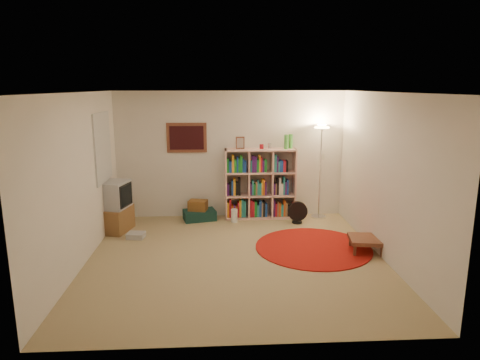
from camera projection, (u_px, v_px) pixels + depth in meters
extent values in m
cube|color=tan|center=(236.00, 259.00, 6.56)|extent=(4.50, 4.50, 0.02)
cube|color=white|center=(235.00, 92.00, 6.01)|extent=(4.50, 4.50, 0.02)
cube|color=white|center=(230.00, 155.00, 8.49)|extent=(4.50, 0.02, 2.50)
cube|color=white|center=(247.00, 229.00, 4.08)|extent=(4.50, 0.02, 2.50)
cube|color=white|center=(79.00, 181.00, 6.16)|extent=(0.02, 4.50, 2.50)
cube|color=white|center=(386.00, 177.00, 6.41)|extent=(0.02, 4.50, 2.50)
cube|color=brown|center=(187.00, 138.00, 8.34)|extent=(0.78, 0.04, 0.58)
cube|color=#390B10|center=(187.00, 138.00, 8.32)|extent=(0.66, 0.01, 0.46)
cube|color=white|center=(103.00, 147.00, 7.36)|extent=(0.03, 1.00, 1.20)
cube|color=beige|center=(322.00, 157.00, 8.58)|extent=(0.08, 0.01, 0.12)
cube|color=#FFBEAA|center=(260.00, 216.00, 8.62)|extent=(1.39, 0.40, 0.03)
cube|color=#FFBEAA|center=(260.00, 150.00, 8.33)|extent=(1.39, 0.40, 0.03)
cube|color=#FFBEAA|center=(226.00, 184.00, 8.43)|extent=(0.03, 0.40, 1.39)
cube|color=#FFBEAA|center=(294.00, 183.00, 8.52)|extent=(0.03, 0.40, 1.39)
cube|color=#FFBEAA|center=(259.00, 181.00, 8.66)|extent=(1.39, 0.03, 1.39)
cube|color=#FFBEAA|center=(249.00, 184.00, 8.46)|extent=(0.03, 0.38, 1.33)
cube|color=#FFBEAA|center=(272.00, 183.00, 8.49)|extent=(0.03, 0.38, 1.33)
cube|color=#FFBEAA|center=(260.00, 195.00, 8.52)|extent=(1.33, 0.38, 0.03)
cube|color=#FFBEAA|center=(260.00, 172.00, 8.42)|extent=(1.33, 0.38, 0.03)
cube|color=#FAAA21|center=(228.00, 209.00, 8.51)|extent=(0.04, 0.16, 0.30)
cube|color=red|center=(230.00, 208.00, 8.50)|extent=(0.04, 0.16, 0.35)
cube|color=#DE591B|center=(232.00, 211.00, 8.52)|extent=(0.04, 0.16, 0.24)
cube|color=#4A1B6F|center=(235.00, 211.00, 8.52)|extent=(0.04, 0.16, 0.24)
cube|color=#DE591B|center=(236.00, 211.00, 8.53)|extent=(0.03, 0.16, 0.22)
cube|color=red|center=(238.00, 209.00, 8.52)|extent=(0.03, 0.16, 0.30)
cube|color=#FAAA21|center=(240.00, 208.00, 8.52)|extent=(0.04, 0.16, 0.35)
cube|color=teal|center=(242.00, 208.00, 8.52)|extent=(0.04, 0.16, 0.36)
cube|color=teal|center=(245.00, 208.00, 8.52)|extent=(0.04, 0.16, 0.32)
cube|color=#4A1B6F|center=(228.00, 189.00, 8.42)|extent=(0.04, 0.16, 0.22)
cube|color=black|center=(230.00, 189.00, 8.42)|extent=(0.04, 0.16, 0.25)
cube|color=#1B46A6|center=(232.00, 188.00, 8.42)|extent=(0.04, 0.16, 0.29)
cube|color=#FAAA21|center=(234.00, 187.00, 8.41)|extent=(0.04, 0.16, 0.33)
cube|color=black|center=(237.00, 188.00, 8.43)|extent=(0.04, 0.16, 0.26)
cube|color=black|center=(239.00, 186.00, 8.42)|extent=(0.05, 0.16, 0.34)
cube|color=#1B8B2B|center=(228.00, 166.00, 8.32)|extent=(0.05, 0.16, 0.28)
cube|color=#1B46A6|center=(230.00, 167.00, 8.33)|extent=(0.05, 0.16, 0.23)
cube|color=#FAAA21|center=(233.00, 164.00, 8.32)|extent=(0.04, 0.16, 0.34)
cube|color=#1B8B2B|center=(235.00, 166.00, 8.33)|extent=(0.05, 0.16, 0.26)
cube|color=#1B46A6|center=(237.00, 165.00, 8.32)|extent=(0.03, 0.16, 0.32)
cube|color=#1B8B2B|center=(239.00, 165.00, 8.33)|extent=(0.03, 0.16, 0.29)
cube|color=#1B8B2B|center=(241.00, 164.00, 8.33)|extent=(0.05, 0.16, 0.34)
cube|color=#1B46A6|center=(243.00, 166.00, 8.34)|extent=(0.03, 0.16, 0.27)
cube|color=#1B46A6|center=(245.00, 167.00, 8.34)|extent=(0.04, 0.16, 0.23)
cube|color=red|center=(251.00, 208.00, 8.53)|extent=(0.04, 0.16, 0.34)
cube|color=red|center=(253.00, 209.00, 8.54)|extent=(0.04, 0.16, 0.31)
cube|color=#1B8B2B|center=(256.00, 208.00, 8.54)|extent=(0.05, 0.16, 0.32)
cube|color=teal|center=(258.00, 210.00, 8.55)|extent=(0.04, 0.16, 0.24)
cube|color=#1B46A6|center=(260.00, 208.00, 8.54)|extent=(0.05, 0.16, 0.32)
cube|color=#987553|center=(262.00, 209.00, 8.55)|extent=(0.03, 0.16, 0.28)
cube|color=black|center=(264.00, 208.00, 8.55)|extent=(0.04, 0.16, 0.32)
cube|color=#1B46A6|center=(266.00, 209.00, 8.56)|extent=(0.04, 0.16, 0.27)
cube|color=#4A1B6F|center=(251.00, 189.00, 8.44)|extent=(0.03, 0.16, 0.24)
cube|color=teal|center=(253.00, 187.00, 8.44)|extent=(0.03, 0.16, 0.29)
cube|color=#1B8B2B|center=(254.00, 189.00, 8.45)|extent=(0.03, 0.16, 0.22)
cube|color=#987553|center=(256.00, 188.00, 8.45)|extent=(0.03, 0.16, 0.26)
cube|color=teal|center=(258.00, 187.00, 8.45)|extent=(0.03, 0.16, 0.29)
cube|color=teal|center=(260.00, 189.00, 8.46)|extent=(0.05, 0.16, 0.24)
cube|color=#FAAA21|center=(262.00, 187.00, 8.45)|extent=(0.03, 0.16, 0.31)
cube|color=#DE591B|center=(264.00, 187.00, 8.45)|extent=(0.03, 0.16, 0.31)
cube|color=#4A1B6F|center=(265.00, 188.00, 8.46)|extent=(0.03, 0.16, 0.25)
cube|color=teal|center=(251.00, 166.00, 8.35)|extent=(0.03, 0.16, 0.24)
cube|color=#4A1B6F|center=(253.00, 164.00, 8.34)|extent=(0.04, 0.16, 0.33)
cube|color=#4A1B6F|center=(255.00, 164.00, 8.35)|extent=(0.05, 0.16, 0.31)
cube|color=#1B8B2B|center=(258.00, 166.00, 8.35)|extent=(0.04, 0.16, 0.26)
cube|color=#FAAA21|center=(260.00, 164.00, 8.35)|extent=(0.03, 0.16, 0.34)
cube|color=red|center=(261.00, 165.00, 8.35)|extent=(0.03, 0.16, 0.30)
cube|color=#4A1B6F|center=(263.00, 166.00, 8.36)|extent=(0.04, 0.16, 0.24)
cube|color=#1B8B2B|center=(265.00, 166.00, 8.36)|extent=(0.04, 0.16, 0.26)
cube|color=#4A1B6F|center=(274.00, 208.00, 8.56)|extent=(0.04, 0.16, 0.34)
cube|color=red|center=(276.00, 209.00, 8.57)|extent=(0.03, 0.16, 0.26)
cube|color=#987553|center=(278.00, 209.00, 8.57)|extent=(0.03, 0.16, 0.30)
cube|color=#DE591B|center=(279.00, 209.00, 8.57)|extent=(0.04, 0.16, 0.27)
cube|color=teal|center=(282.00, 210.00, 8.58)|extent=(0.04, 0.16, 0.23)
cube|color=#DE591B|center=(284.00, 208.00, 8.57)|extent=(0.04, 0.16, 0.33)
cube|color=#987553|center=(286.00, 209.00, 8.58)|extent=(0.04, 0.16, 0.28)
cube|color=black|center=(288.00, 210.00, 8.59)|extent=(0.04, 0.16, 0.22)
cube|color=#987553|center=(290.00, 209.00, 8.59)|extent=(0.03, 0.16, 0.26)
cube|color=#4A1B6F|center=(274.00, 189.00, 8.47)|extent=(0.03, 0.16, 0.23)
cube|color=#987553|center=(276.00, 189.00, 8.48)|extent=(0.03, 0.16, 0.23)
cube|color=black|center=(277.00, 186.00, 8.47)|extent=(0.04, 0.16, 0.32)
cube|color=white|center=(279.00, 186.00, 8.47)|extent=(0.04, 0.16, 0.34)
cube|color=white|center=(282.00, 189.00, 8.48)|extent=(0.04, 0.16, 0.23)
cube|color=teal|center=(284.00, 185.00, 8.47)|extent=(0.03, 0.16, 0.36)
cube|color=#4A1B6F|center=(285.00, 188.00, 8.48)|extent=(0.04, 0.16, 0.26)
cube|color=#1B46A6|center=(287.00, 187.00, 8.48)|extent=(0.03, 0.16, 0.30)
cube|color=teal|center=(275.00, 163.00, 8.37)|extent=(0.05, 0.16, 0.34)
cube|color=#4A1B6F|center=(277.00, 164.00, 8.37)|extent=(0.03, 0.16, 0.32)
cube|color=teal|center=(279.00, 167.00, 8.38)|extent=(0.03, 0.16, 0.22)
cube|color=#1B46A6|center=(280.00, 166.00, 8.38)|extent=(0.03, 0.16, 0.24)
cube|color=#1B46A6|center=(282.00, 166.00, 8.39)|extent=(0.03, 0.16, 0.23)
cube|color=red|center=(284.00, 166.00, 8.39)|extent=(0.05, 0.16, 0.23)
cube|color=black|center=(286.00, 166.00, 8.39)|extent=(0.04, 0.16, 0.23)
cube|color=brown|center=(240.00, 143.00, 8.30)|extent=(0.17, 0.02, 0.24)
cube|color=#A6958B|center=(240.00, 143.00, 8.28)|extent=(0.13, 0.01, 0.19)
cylinder|color=#B4101D|center=(262.00, 147.00, 8.32)|extent=(0.08, 0.08, 0.09)
cylinder|color=white|center=(270.00, 146.00, 8.32)|extent=(0.07, 0.07, 0.11)
cylinder|color=#57C54B|center=(286.00, 142.00, 8.29)|extent=(0.08, 0.08, 0.28)
cylinder|color=#57C54B|center=(291.00, 141.00, 8.36)|extent=(0.08, 0.08, 0.28)
cylinder|color=white|center=(318.00, 216.00, 8.61)|extent=(0.34, 0.34, 0.03)
cylinder|color=white|center=(320.00, 174.00, 8.42)|extent=(0.03, 0.03, 1.74)
cone|color=white|center=(322.00, 128.00, 8.23)|extent=(0.41, 0.41, 0.14)
cylinder|color=#FFD88C|center=(322.00, 128.00, 8.23)|extent=(0.33, 0.33, 0.02)
cylinder|color=black|center=(297.00, 222.00, 8.25)|extent=(0.21, 0.21, 0.03)
cylinder|color=black|center=(297.00, 217.00, 8.23)|extent=(0.04, 0.04, 0.16)
cylinder|color=black|center=(298.00, 211.00, 8.18)|extent=(0.38, 0.10, 0.38)
cube|color=brown|center=(116.00, 219.00, 7.76)|extent=(0.59, 0.73, 0.44)
cube|color=#B4B4B9|center=(114.00, 195.00, 7.66)|extent=(0.56, 0.62, 0.48)
cube|color=black|center=(126.00, 195.00, 7.61)|extent=(0.13, 0.45, 0.41)
cube|color=black|center=(126.00, 195.00, 7.61)|extent=(0.11, 0.39, 0.35)
cube|color=#B4B4B9|center=(136.00, 235.00, 7.42)|extent=(0.32, 0.28, 0.10)
cube|color=#12312B|center=(200.00, 215.00, 8.43)|extent=(0.69, 0.53, 0.20)
cube|color=brown|center=(198.00, 205.00, 8.38)|extent=(0.40, 0.33, 0.20)
cylinder|color=white|center=(234.00, 216.00, 8.28)|extent=(0.15, 0.15, 0.26)
cylinder|color=#9A110B|center=(313.00, 247.00, 6.98)|extent=(1.89, 1.89, 0.02)
cube|color=brown|center=(366.00, 239.00, 6.78)|extent=(0.58, 0.58, 0.06)
cube|color=brown|center=(355.00, 251.00, 6.62)|extent=(0.05, 0.05, 0.19)
cube|color=brown|center=(382.00, 251.00, 6.58)|extent=(0.05, 0.05, 0.19)
cube|color=brown|center=(350.00, 241.00, 7.02)|extent=(0.05, 0.05, 0.19)
cube|color=brown|center=(376.00, 242.00, 6.98)|extent=(0.05, 0.05, 0.19)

